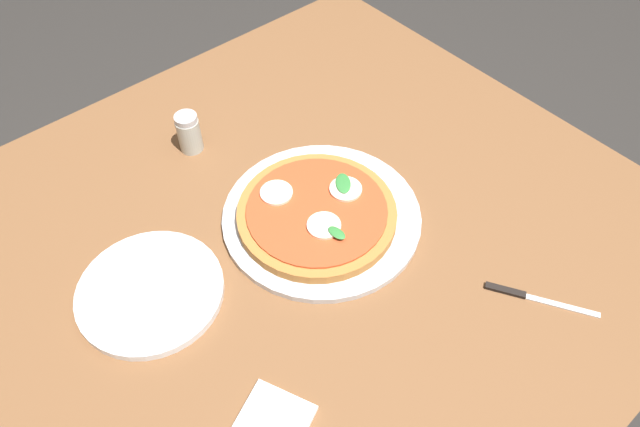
% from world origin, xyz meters
% --- Properties ---
extents(ground_plane, '(6.00, 6.00, 0.00)m').
position_xyz_m(ground_plane, '(0.00, 0.00, 0.00)').
color(ground_plane, '#2D2B28').
extents(dining_table, '(1.19, 1.05, 0.78)m').
position_xyz_m(dining_table, '(0.00, 0.00, 0.67)').
color(dining_table, brown).
rests_on(dining_table, ground_plane).
extents(serving_tray, '(0.33, 0.33, 0.01)m').
position_xyz_m(serving_tray, '(0.07, 0.00, 0.78)').
color(serving_tray, silver).
rests_on(serving_tray, dining_table).
extents(pizza, '(0.26, 0.26, 0.03)m').
position_xyz_m(pizza, '(0.06, 0.00, 0.80)').
color(pizza, '#B27033').
rests_on(pizza, serving_tray).
extents(plate_white, '(0.22, 0.22, 0.01)m').
position_xyz_m(plate_white, '(-0.22, 0.06, 0.78)').
color(plate_white, white).
rests_on(plate_white, dining_table).
extents(knife, '(0.10, 0.15, 0.01)m').
position_xyz_m(knife, '(0.21, -0.32, 0.78)').
color(knife, black).
rests_on(knife, dining_table).
extents(pepper_shaker, '(0.04, 0.04, 0.08)m').
position_xyz_m(pepper_shaker, '(0.00, 0.29, 0.82)').
color(pepper_shaker, '#B2B7AD').
rests_on(pepper_shaker, dining_table).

